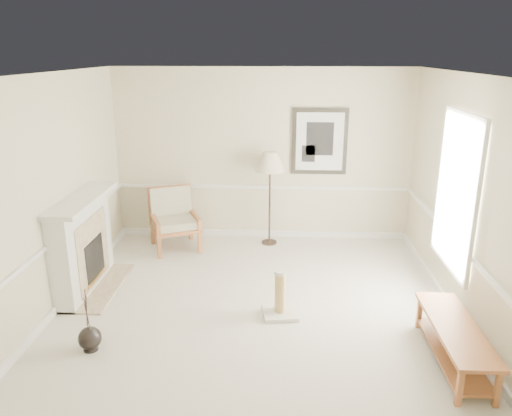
% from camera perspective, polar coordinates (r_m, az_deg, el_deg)
% --- Properties ---
extents(ground, '(5.50, 5.50, 0.00)m').
position_cam_1_polar(ground, '(6.38, -0.27, -11.95)').
color(ground, silver).
rests_on(ground, ground).
extents(room, '(5.04, 5.54, 2.92)m').
position_cam_1_polar(room, '(5.77, 1.11, 4.75)').
color(room, beige).
rests_on(room, ground).
extents(fireplace, '(0.64, 1.64, 1.31)m').
position_cam_1_polar(fireplace, '(7.15, -19.15, -3.96)').
color(fireplace, white).
rests_on(fireplace, ground).
extents(floor_vase, '(0.26, 0.26, 0.75)m').
position_cam_1_polar(floor_vase, '(5.92, -18.46, -14.00)').
color(floor_vase, black).
rests_on(floor_vase, ground).
extents(armchair, '(0.99, 1.02, 0.99)m').
position_cam_1_polar(armchair, '(8.36, -9.43, -0.88)').
color(armchair, '#915F2E').
rests_on(armchair, ground).
extents(floor_lamp, '(0.52, 0.52, 1.58)m').
position_cam_1_polar(floor_lamp, '(8.14, 1.60, 5.02)').
color(floor_lamp, black).
rests_on(floor_lamp, ground).
extents(bench, '(0.46, 1.51, 0.43)m').
position_cam_1_polar(bench, '(5.75, 21.76, -13.65)').
color(bench, '#915F2E').
rests_on(bench, ground).
extents(scratching_post, '(0.47, 0.47, 0.60)m').
position_cam_1_polar(scratching_post, '(6.27, 2.77, -10.60)').
color(scratching_post, white).
rests_on(scratching_post, ground).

